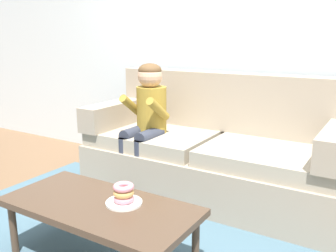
# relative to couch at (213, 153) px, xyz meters

# --- Properties ---
(ground) EXTENTS (10.00, 10.00, 0.00)m
(ground) POSITION_rel_couch_xyz_m (-0.14, -0.86, -0.36)
(ground) COLOR brown
(wall_back) EXTENTS (8.00, 0.10, 2.80)m
(wall_back) POSITION_rel_couch_xyz_m (-0.14, 0.54, 1.04)
(wall_back) COLOR silver
(wall_back) RESTS_ON ground
(area_rug) EXTENTS (2.88, 2.06, 0.01)m
(area_rug) POSITION_rel_couch_xyz_m (-0.14, -1.11, -0.35)
(area_rug) COLOR #476675
(area_rug) RESTS_ON ground
(couch) EXTENTS (2.14, 0.90, 1.01)m
(couch) POSITION_rel_couch_xyz_m (0.00, 0.00, 0.00)
(couch) COLOR tan
(couch) RESTS_ON ground
(coffee_table) EXTENTS (1.15, 0.55, 0.38)m
(coffee_table) POSITION_rel_couch_xyz_m (-0.12, -1.30, -0.01)
(coffee_table) COLOR #4C3828
(coffee_table) RESTS_ON ground
(person_child) EXTENTS (0.34, 0.58, 1.10)m
(person_child) POSITION_rel_couch_xyz_m (-0.54, -0.21, 0.31)
(person_child) COLOR olive
(person_child) RESTS_ON ground
(plate) EXTENTS (0.21, 0.21, 0.01)m
(plate) POSITION_rel_couch_xyz_m (0.00, -1.22, 0.03)
(plate) COLOR white
(plate) RESTS_ON coffee_table
(donut) EXTENTS (0.15, 0.15, 0.04)m
(donut) POSITION_rel_couch_xyz_m (0.00, -1.22, 0.06)
(donut) COLOR pink
(donut) RESTS_ON plate
(donut_second) EXTENTS (0.12, 0.12, 0.04)m
(donut_second) POSITION_rel_couch_xyz_m (0.00, -1.22, 0.10)
(donut_second) COLOR tan
(donut_second) RESTS_ON donut
(donut_third) EXTENTS (0.14, 0.14, 0.04)m
(donut_third) POSITION_rel_couch_xyz_m (0.00, -1.22, 0.13)
(donut_third) COLOR pink
(donut_third) RESTS_ON donut_second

